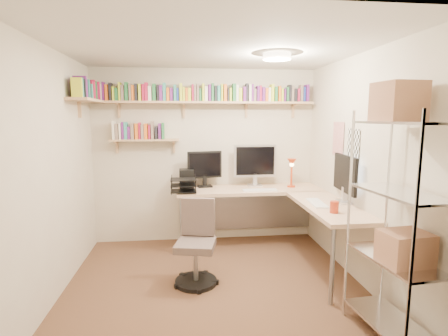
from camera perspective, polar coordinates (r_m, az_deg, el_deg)
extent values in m
plane|color=#492F1F|center=(4.03, -1.57, -18.51)|extent=(3.20, 3.20, 0.00)
cube|color=#C1B29D|center=(5.12, -3.08, 1.94)|extent=(3.20, 0.04, 2.50)
cube|color=#C1B29D|center=(3.85, -26.09, -1.03)|extent=(0.04, 3.00, 2.50)
cube|color=#C1B29D|center=(4.10, 21.24, -0.23)|extent=(0.04, 3.00, 2.50)
cube|color=#C1B29D|center=(2.18, 1.74, -6.81)|extent=(3.20, 0.04, 2.50)
cube|color=silver|center=(3.66, -1.73, 19.04)|extent=(3.20, 3.00, 0.04)
cube|color=silver|center=(4.56, 18.12, 4.52)|extent=(0.01, 0.30, 0.42)
cube|color=white|center=(4.20, 20.36, 3.44)|extent=(0.01, 0.28, 0.38)
cylinder|color=#FFEAC6|center=(3.97, 8.64, 17.53)|extent=(0.30, 0.30, 0.06)
cube|color=#DBAD7B|center=(4.97, -3.06, 10.63)|extent=(3.05, 0.25, 0.03)
cube|color=#DBAD7B|center=(4.69, -21.33, 10.22)|extent=(0.25, 1.00, 0.03)
cube|color=#DBAD7B|center=(5.02, -12.78, 4.48)|extent=(0.95, 0.20, 0.02)
cube|color=#DBAD7B|center=(5.10, -16.86, 9.44)|extent=(0.03, 0.20, 0.20)
cube|color=#DBAD7B|center=(5.03, -6.57, 9.76)|extent=(0.03, 0.20, 0.20)
cube|color=#DBAD7B|center=(5.11, 3.74, 9.78)|extent=(0.03, 0.20, 0.20)
cube|color=#DBAD7B|center=(5.28, 11.35, 9.59)|extent=(0.03, 0.20, 0.20)
cube|color=teal|center=(5.10, -20.00, 11.43)|extent=(0.04, 0.12, 0.21)
cube|color=white|center=(5.09, -19.46, 11.53)|extent=(0.04, 0.13, 0.22)
cube|color=#641E74|center=(5.08, -19.03, 11.71)|extent=(0.03, 0.12, 0.25)
cube|color=orange|center=(5.07, -18.54, 11.55)|extent=(0.04, 0.13, 0.21)
cube|color=black|center=(5.06, -17.99, 11.71)|extent=(0.03, 0.14, 0.24)
cube|color=#CDDF29|center=(5.06, -17.54, 11.46)|extent=(0.03, 0.13, 0.19)
cube|color=#257039|center=(5.05, -17.08, 11.39)|extent=(0.04, 0.13, 0.17)
cube|color=#CDDF29|center=(5.04, -16.61, 11.84)|extent=(0.02, 0.15, 0.25)
cube|color=#7E695B|center=(5.04, -16.18, 11.65)|extent=(0.04, 0.15, 0.21)
cube|color=#257039|center=(5.03, -15.59, 11.90)|extent=(0.04, 0.13, 0.25)
cube|color=#7E695B|center=(5.02, -15.02, 11.81)|extent=(0.03, 0.14, 0.23)
cube|color=orange|center=(5.01, -14.58, 11.72)|extent=(0.04, 0.12, 0.21)
cube|color=black|center=(5.01, -14.11, 11.85)|extent=(0.04, 0.14, 0.23)
cube|color=#CDDF29|center=(5.00, -13.55, 11.86)|extent=(0.04, 0.14, 0.23)
cube|color=#B71842|center=(5.00, -13.03, 11.88)|extent=(0.03, 0.11, 0.23)
cube|color=#B71842|center=(5.00, -12.54, 12.03)|extent=(0.04, 0.11, 0.25)
cube|color=white|center=(4.99, -11.98, 11.77)|extent=(0.04, 0.13, 0.20)
cube|color=#257039|center=(4.99, -11.30, 11.97)|extent=(0.04, 0.14, 0.23)
cube|color=black|center=(4.98, -10.72, 11.92)|extent=(0.03, 0.13, 0.22)
cube|color=#641E74|center=(4.98, -10.24, 11.89)|extent=(0.04, 0.14, 0.21)
cube|color=teal|center=(4.98, -9.69, 12.10)|extent=(0.04, 0.13, 0.24)
cube|color=orange|center=(4.97, -9.12, 11.74)|extent=(0.04, 0.14, 0.18)
cube|color=#641E74|center=(4.97, -8.59, 11.75)|extent=(0.04, 0.13, 0.18)
cube|color=teal|center=(4.97, -7.99, 12.01)|extent=(0.03, 0.13, 0.22)
cube|color=#1F37A0|center=(4.97, -7.57, 11.76)|extent=(0.02, 0.11, 0.18)
cube|color=#CDDF29|center=(4.97, -7.04, 12.13)|extent=(0.04, 0.14, 0.24)
cube|color=#CDDF29|center=(4.97, -6.56, 11.85)|extent=(0.03, 0.15, 0.19)
cube|color=orange|center=(4.97, -6.13, 11.80)|extent=(0.03, 0.13, 0.18)
cube|color=#CDDF29|center=(4.97, -5.66, 11.81)|extent=(0.04, 0.13, 0.18)
cube|color=#B71842|center=(4.97, -5.14, 12.10)|extent=(0.02, 0.13, 0.23)
cube|color=#7E695B|center=(4.97, -4.76, 12.02)|extent=(0.03, 0.12, 0.21)
cube|color=#7E695B|center=(4.97, -4.31, 12.16)|extent=(0.03, 0.13, 0.24)
cube|color=#257039|center=(4.97, -3.90, 11.80)|extent=(0.03, 0.12, 0.17)
cube|color=#CDDF29|center=(4.98, -3.43, 12.18)|extent=(0.03, 0.15, 0.24)
cube|color=white|center=(4.98, -2.94, 11.98)|extent=(0.04, 0.13, 0.21)
cube|color=#641E74|center=(4.98, -2.39, 12.12)|extent=(0.03, 0.14, 0.23)
cube|color=#257039|center=(4.99, -1.90, 12.21)|extent=(0.03, 0.13, 0.25)
cube|color=black|center=(4.99, -1.40, 12.02)|extent=(0.03, 0.14, 0.21)
cube|color=teal|center=(4.99, -0.88, 12.03)|extent=(0.04, 0.12, 0.21)
cube|color=#CDDF29|center=(5.00, -0.36, 12.18)|extent=(0.03, 0.11, 0.24)
cube|color=orange|center=(5.00, 0.15, 12.15)|extent=(0.04, 0.14, 0.24)
cube|color=black|center=(5.01, 0.64, 11.80)|extent=(0.02, 0.13, 0.18)
cube|color=#CDDF29|center=(5.01, 1.03, 11.84)|extent=(0.03, 0.13, 0.18)
cube|color=#257039|center=(5.02, 1.61, 12.18)|extent=(0.04, 0.15, 0.24)
cube|color=white|center=(5.03, 2.11, 12.08)|extent=(0.03, 0.13, 0.23)
cube|color=#CDDF29|center=(5.03, 2.64, 11.84)|extent=(0.04, 0.12, 0.19)
cube|color=#641E74|center=(5.04, 3.28, 11.91)|extent=(0.04, 0.14, 0.20)
cube|color=black|center=(5.05, 3.71, 12.17)|extent=(0.03, 0.11, 0.25)
cube|color=white|center=(5.06, 4.20, 12.09)|extent=(0.03, 0.13, 0.24)
cube|color=#641E74|center=(5.06, 4.59, 12.10)|extent=(0.03, 0.13, 0.24)
cube|color=#7E695B|center=(5.07, 4.96, 11.73)|extent=(0.03, 0.14, 0.18)
cube|color=#641E74|center=(5.08, 5.49, 11.94)|extent=(0.03, 0.15, 0.22)
cube|color=#B71842|center=(5.09, 5.87, 11.97)|extent=(0.03, 0.14, 0.22)
cube|color=#641E74|center=(5.09, 6.37, 11.83)|extent=(0.04, 0.14, 0.20)
cube|color=orange|center=(5.10, 6.88, 11.74)|extent=(0.04, 0.13, 0.19)
cube|color=white|center=(5.11, 7.30, 11.77)|extent=(0.03, 0.14, 0.19)
cube|color=#CDDF29|center=(5.13, 7.79, 12.01)|extent=(0.04, 0.14, 0.24)
cube|color=#257039|center=(5.14, 8.37, 11.79)|extent=(0.04, 0.13, 0.21)
cube|color=orange|center=(5.15, 8.91, 11.83)|extent=(0.03, 0.15, 0.22)
cube|color=#CDDF29|center=(5.16, 9.37, 11.65)|extent=(0.03, 0.13, 0.19)
cube|color=#641E74|center=(5.17, 9.79, 11.62)|extent=(0.02, 0.13, 0.18)
cube|color=#257039|center=(5.18, 10.21, 11.71)|extent=(0.03, 0.13, 0.20)
cube|color=black|center=(5.19, 10.58, 11.87)|extent=(0.03, 0.14, 0.24)
cube|color=#7E695B|center=(5.20, 10.99, 11.77)|extent=(0.03, 0.14, 0.22)
cube|color=black|center=(5.22, 11.45, 11.53)|extent=(0.04, 0.14, 0.18)
cube|color=#B71842|center=(5.23, 11.91, 11.52)|extent=(0.03, 0.14, 0.18)
cube|color=#7E695B|center=(5.25, 12.42, 11.79)|extent=(0.04, 0.11, 0.24)
cube|color=#1F37A0|center=(5.26, 12.84, 11.61)|extent=(0.03, 0.12, 0.21)
cube|color=#641E74|center=(5.27, 13.29, 11.77)|extent=(0.04, 0.14, 0.24)
cube|color=#CDDF29|center=(4.28, -22.91, 12.02)|extent=(0.11, 0.04, 0.22)
cube|color=teal|center=(4.32, -22.75, 12.00)|extent=(0.12, 0.04, 0.22)
cube|color=black|center=(4.36, -22.58, 11.90)|extent=(0.15, 0.02, 0.21)
cube|color=#641E74|center=(4.40, -22.46, 12.13)|extent=(0.15, 0.04, 0.25)
cube|color=#641E74|center=(4.45, -22.25, 11.88)|extent=(0.13, 0.04, 0.21)
cube|color=black|center=(4.49, -22.09, 11.70)|extent=(0.12, 0.02, 0.19)
cube|color=teal|center=(4.52, -22.00, 11.87)|extent=(0.15, 0.03, 0.22)
cube|color=#257039|center=(4.56, -21.88, 11.84)|extent=(0.11, 0.04, 0.22)
cube|color=black|center=(4.61, -21.70, 11.80)|extent=(0.12, 0.04, 0.22)
cube|color=teal|center=(4.65, -21.54, 11.53)|extent=(0.15, 0.04, 0.18)
cube|color=#B71842|center=(4.69, -21.41, 11.68)|extent=(0.14, 0.04, 0.21)
cube|color=#B71842|center=(4.74, -21.28, 11.68)|extent=(0.15, 0.04, 0.21)
cube|color=#B71842|center=(4.78, -21.14, 11.83)|extent=(0.15, 0.03, 0.24)
cube|color=#257039|center=(4.81, -21.05, 11.79)|extent=(0.12, 0.03, 0.24)
cube|color=#257039|center=(4.85, -20.93, 11.64)|extent=(0.13, 0.03, 0.22)
cube|color=#257039|center=(4.89, -20.80, 11.71)|extent=(0.14, 0.03, 0.24)
cube|color=#B71842|center=(4.93, -20.68, 11.45)|extent=(0.13, 0.03, 0.20)
cube|color=#641E74|center=(4.97, -20.56, 11.48)|extent=(0.11, 0.04, 0.21)
cube|color=#B71842|center=(5.01, -20.45, 11.67)|extent=(0.15, 0.04, 0.24)
cube|color=#B71842|center=(5.05, -20.34, 11.50)|extent=(0.12, 0.03, 0.22)
cube|color=#1F37A0|center=(5.09, -20.23, 11.31)|extent=(0.13, 0.04, 0.19)
cube|color=white|center=(5.08, -17.53, 5.89)|extent=(0.03, 0.15, 0.25)
cube|color=#7E695B|center=(5.07, -17.07, 5.70)|extent=(0.04, 0.11, 0.21)
cube|color=white|center=(5.06, -16.56, 5.78)|extent=(0.03, 0.13, 0.22)
cube|color=#641E74|center=(5.06, -16.15, 5.87)|extent=(0.03, 0.12, 0.24)
cube|color=teal|center=(5.05, -15.71, 5.88)|extent=(0.04, 0.12, 0.24)
cube|color=#641E74|center=(5.05, -15.21, 5.53)|extent=(0.04, 0.12, 0.17)
cube|color=#7E695B|center=(5.04, -14.68, 5.84)|extent=(0.04, 0.13, 0.22)
cube|color=orange|center=(5.03, -14.04, 5.82)|extent=(0.04, 0.15, 0.22)
cube|color=#B71842|center=(5.02, -13.57, 5.91)|extent=(0.03, 0.12, 0.23)
cube|color=#7E695B|center=(5.02, -13.13, 5.77)|extent=(0.04, 0.15, 0.20)
cube|color=orange|center=(5.02, -12.60, 5.85)|extent=(0.04, 0.14, 0.22)
cube|color=#B71842|center=(5.01, -12.06, 5.76)|extent=(0.03, 0.12, 0.20)
cube|color=#7E695B|center=(5.01, -11.60, 6.06)|extent=(0.04, 0.12, 0.25)
cube|color=black|center=(5.00, -10.99, 5.66)|extent=(0.04, 0.13, 0.18)
cube|color=#641E74|center=(5.00, -10.43, 5.93)|extent=(0.03, 0.14, 0.22)
cube|color=#257039|center=(5.00, -9.92, 6.00)|extent=(0.03, 0.13, 0.23)
cube|color=tan|center=(4.96, 4.71, -3.50)|extent=(2.12, 0.67, 0.04)
cube|color=tan|center=(4.21, 17.32, -6.01)|extent=(0.67, 1.45, 0.04)
cylinder|color=gray|center=(4.71, -6.93, -9.40)|extent=(0.04, 0.04, 0.78)
cylinder|color=gray|center=(5.24, -6.90, -7.55)|extent=(0.04, 0.04, 0.78)
cylinder|color=gray|center=(5.60, 14.32, -6.72)|extent=(0.04, 0.04, 0.78)
cylinder|color=gray|center=(3.65, 17.25, -15.09)|extent=(0.04, 0.04, 0.78)
cylinder|color=gray|center=(3.90, 25.02, -13.97)|extent=(0.04, 0.04, 0.78)
cube|color=gray|center=(5.32, 4.06, -6.63)|extent=(2.01, 0.02, 0.61)
cube|color=silver|center=(5.04, 5.09, 1.19)|extent=(0.61, 0.03, 0.47)
cube|color=black|center=(5.02, 5.14, 1.15)|extent=(0.55, 0.00, 0.40)
cube|color=black|center=(4.95, -3.18, 0.56)|extent=(0.49, 0.03, 0.38)
cube|color=black|center=(4.25, 19.16, -0.88)|extent=(0.03, 0.65, 0.42)
cube|color=silver|center=(4.24, 18.89, -0.88)|extent=(0.00, 0.58, 0.36)
cube|color=white|center=(4.78, 5.85, -3.61)|extent=(0.47, 0.15, 0.02)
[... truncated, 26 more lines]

